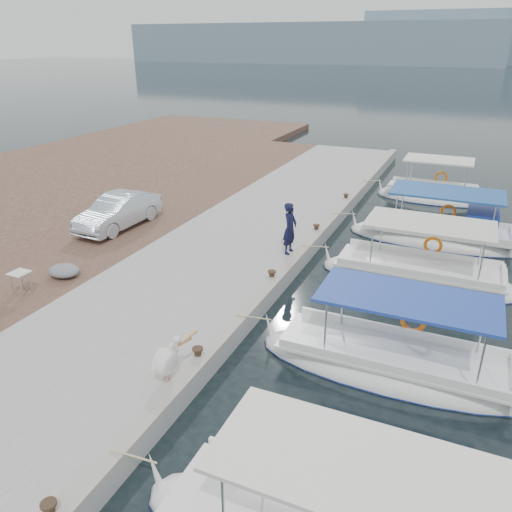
{
  "coord_description": "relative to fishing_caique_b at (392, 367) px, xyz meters",
  "views": [
    {
      "loc": [
        5.26,
        -12.61,
        7.94
      ],
      "look_at": [
        -1.0,
        1.65,
        1.2
      ],
      "focal_mm": 35.0,
      "sensor_mm": 36.0,
      "label": 1
    }
  ],
  "objects": [
    {
      "name": "mooring_bollards",
      "position": [
        -4.53,
        2.85,
        0.57
      ],
      "size": [
        0.28,
        20.28,
        0.33
      ],
      "color": "black",
      "rests_on": "concrete_quay"
    },
    {
      "name": "parked_car",
      "position": [
        -12.52,
        5.02,
        1.08
      ],
      "size": [
        1.68,
        4.37,
        1.42
      ],
      "primitive_type": "imported",
      "rotation": [
        0.0,
        0.0,
        -0.04
      ],
      "color": "silver",
      "rests_on": "cobblestone_strip"
    },
    {
      "name": "fishing_caique_b",
      "position": [
        0.0,
        0.0,
        0.0
      ],
      "size": [
        7.18,
        2.26,
        2.83
      ],
      "color": "white",
      "rests_on": "ground"
    },
    {
      "name": "tarp_bundle",
      "position": [
        -11.16,
        0.25,
        0.58
      ],
      "size": [
        1.1,
        0.9,
        0.4
      ],
      "primitive_type": "ellipsoid",
      "color": "slate",
      "rests_on": "cobblestone_strip"
    },
    {
      "name": "fishing_caique_e",
      "position": [
        -0.7,
        16.46,
        0.0
      ],
      "size": [
        5.78,
        2.36,
        2.83
      ],
      "color": "white",
      "rests_on": "ground"
    },
    {
      "name": "folding_table",
      "position": [
        -11.47,
        -1.26,
        0.9
      ],
      "size": [
        0.55,
        0.55,
        0.73
      ],
      "color": "silver",
      "rests_on": "cobblestone_strip"
    },
    {
      "name": "quay_curb",
      "position": [
        -4.4,
        6.35,
        0.44
      ],
      "size": [
        0.44,
        40.0,
        0.12
      ],
      "primitive_type": "cube",
      "color": "gray",
      "rests_on": "concrete_quay"
    },
    {
      "name": "fisherman",
      "position": [
        -4.79,
        5.29,
        1.36
      ],
      "size": [
        0.51,
        0.74,
        1.97
      ],
      "primitive_type": "imported",
      "rotation": [
        0.0,
        0.0,
        1.51
      ],
      "color": "black",
      "rests_on": "concrete_quay"
    },
    {
      "name": "pelican",
      "position": [
        -4.76,
        -3.16,
        0.92
      ],
      "size": [
        0.72,
        1.35,
        1.05
      ],
      "color": "tan",
      "rests_on": "concrete_quay"
    },
    {
      "name": "cobblestone_strip",
      "position": [
        -12.18,
        6.35,
        0.13
      ],
      "size": [
        4.0,
        40.0,
        0.5
      ],
      "primitive_type": "cube",
      "color": "#4D3228",
      "rests_on": "ground"
    },
    {
      "name": "concrete_quay",
      "position": [
        -7.18,
        6.35,
        0.13
      ],
      "size": [
        6.0,
        40.0,
        0.5
      ],
      "primitive_type": "cube",
      "color": "gray",
      "rests_on": "ground"
    },
    {
      "name": "ground",
      "position": [
        -4.18,
        1.35,
        -0.12
      ],
      "size": [
        400.0,
        400.0,
        0.0
      ],
      "primitive_type": "plane",
      "color": "black",
      "rests_on": "ground"
    },
    {
      "name": "fishing_caique_c",
      "position": [
        -0.07,
        5.82,
        -0.0
      ],
      "size": [
        7.03,
        2.47,
        2.83
      ],
      "color": "white",
      "rests_on": "ground"
    },
    {
      "name": "fishing_caique_d",
      "position": [
        0.25,
        10.13,
        0.06
      ],
      "size": [
        7.46,
        2.59,
        2.83
      ],
      "color": "white",
      "rests_on": "ground"
    }
  ]
}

